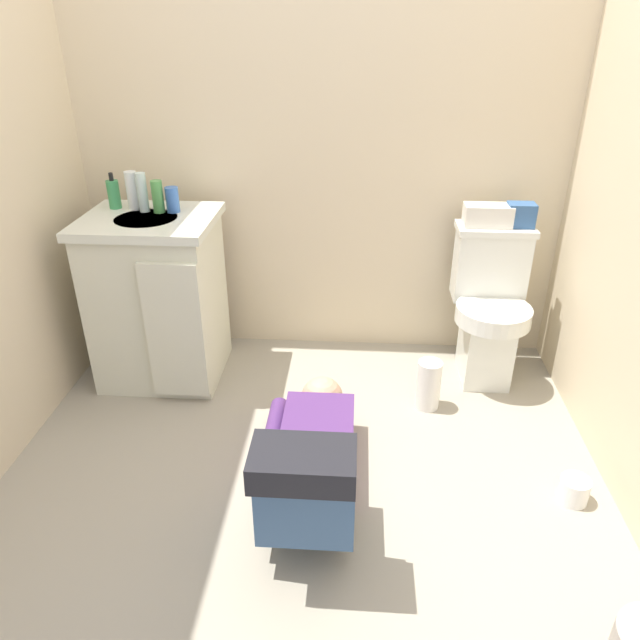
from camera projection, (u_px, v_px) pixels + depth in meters
ground_plane at (302, 481)px, 2.34m from camera, size 2.88×3.19×0.04m
wall_back at (321, 117)px, 2.78m from camera, size 2.54×0.08×2.40m
toilet at (489, 307)px, 2.85m from camera, size 0.36×0.46×0.75m
vanity_cabinet at (159, 298)px, 2.83m from camera, size 0.60×0.53×0.82m
faucet at (156, 197)px, 2.75m from camera, size 0.02×0.02×0.10m
person_plumber at (312, 459)px, 2.16m from camera, size 0.39×1.06×0.52m
tissue_box at (488, 215)px, 2.73m from camera, size 0.22×0.11×0.10m
toiletry_bag at (521, 215)px, 2.72m from camera, size 0.12×0.09×0.11m
soap_dispenser at (114, 194)px, 2.73m from camera, size 0.06×0.06×0.17m
bottle_white at (132, 191)px, 2.71m from camera, size 0.06×0.06×0.18m
bottle_clear at (142, 192)px, 2.68m from camera, size 0.05×0.05×0.18m
bottle_green at (158, 197)px, 2.68m from camera, size 0.05×0.05×0.15m
bottle_blue at (172, 200)px, 2.68m from camera, size 0.06×0.06×0.12m
paper_towel_roll at (428, 385)px, 2.70m from camera, size 0.11×0.11×0.24m
toilet_paper_roll at (574, 490)px, 2.20m from camera, size 0.11×0.11×0.10m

